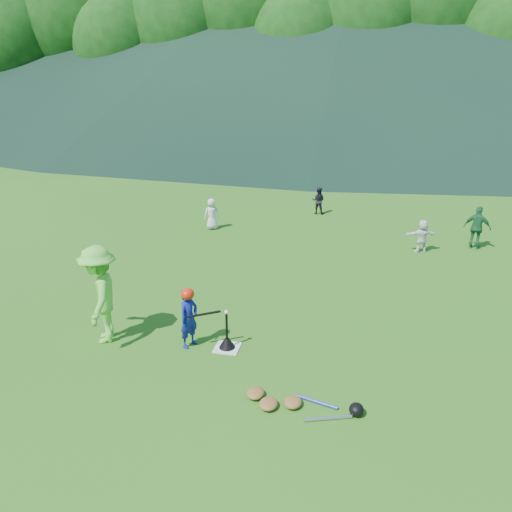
{
  "coord_description": "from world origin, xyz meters",
  "views": [
    {
      "loc": [
        2.21,
        -7.69,
        4.76
      ],
      "look_at": [
        0.0,
        2.5,
        0.9
      ],
      "focal_mm": 35.0,
      "sensor_mm": 36.0,
      "label": 1
    }
  ],
  "objects_px": {
    "fielder_b": "(318,201)",
    "fielder_c": "(477,228)",
    "home_plate": "(227,348)",
    "batter_child": "(189,318)",
    "fielder_a": "(212,214)",
    "fielder_d": "(422,236)",
    "adult_coach": "(100,295)",
    "batting_tee": "(227,342)",
    "equipment_pile": "(293,402)"
  },
  "relations": [
    {
      "from": "fielder_a",
      "to": "batting_tee",
      "type": "height_order",
      "value": "fielder_a"
    },
    {
      "from": "adult_coach",
      "to": "equipment_pile",
      "type": "relative_size",
      "value": 1.03
    },
    {
      "from": "home_plate",
      "to": "fielder_b",
      "type": "relative_size",
      "value": 0.47
    },
    {
      "from": "home_plate",
      "to": "fielder_d",
      "type": "relative_size",
      "value": 0.48
    },
    {
      "from": "fielder_c",
      "to": "fielder_d",
      "type": "relative_size",
      "value": 1.33
    },
    {
      "from": "fielder_a",
      "to": "equipment_pile",
      "type": "relative_size",
      "value": 0.55
    },
    {
      "from": "batter_child",
      "to": "adult_coach",
      "type": "xyz_separation_m",
      "value": [
        -1.65,
        -0.12,
        0.37
      ]
    },
    {
      "from": "equipment_pile",
      "to": "batting_tee",
      "type": "bearing_deg",
      "value": 134.98
    },
    {
      "from": "batter_child",
      "to": "fielder_a",
      "type": "relative_size",
      "value": 1.13
    },
    {
      "from": "fielder_c",
      "to": "batting_tee",
      "type": "distance_m",
      "value": 8.76
    },
    {
      "from": "batter_child",
      "to": "adult_coach",
      "type": "relative_size",
      "value": 0.61
    },
    {
      "from": "home_plate",
      "to": "fielder_c",
      "type": "relative_size",
      "value": 0.36
    },
    {
      "from": "home_plate",
      "to": "equipment_pile",
      "type": "xyz_separation_m",
      "value": [
        1.42,
        -1.42,
        0.06
      ]
    },
    {
      "from": "fielder_a",
      "to": "fielder_d",
      "type": "distance_m",
      "value": 6.42
    },
    {
      "from": "fielder_a",
      "to": "batting_tee",
      "type": "distance_m",
      "value": 7.45
    },
    {
      "from": "home_plate",
      "to": "equipment_pile",
      "type": "height_order",
      "value": "equipment_pile"
    },
    {
      "from": "batter_child",
      "to": "fielder_b",
      "type": "height_order",
      "value": "batter_child"
    },
    {
      "from": "batter_child",
      "to": "batting_tee",
      "type": "distance_m",
      "value": 0.82
    },
    {
      "from": "batting_tee",
      "to": "adult_coach",
      "type": "bearing_deg",
      "value": -175.8
    },
    {
      "from": "adult_coach",
      "to": "fielder_b",
      "type": "distance_m",
      "value": 10.26
    },
    {
      "from": "fielder_a",
      "to": "fielder_d",
      "type": "relative_size",
      "value": 1.07
    },
    {
      "from": "batter_child",
      "to": "fielder_c",
      "type": "relative_size",
      "value": 0.91
    },
    {
      "from": "fielder_b",
      "to": "equipment_pile",
      "type": "bearing_deg",
      "value": 99.15
    },
    {
      "from": "batting_tee",
      "to": "equipment_pile",
      "type": "height_order",
      "value": "batting_tee"
    },
    {
      "from": "batter_child",
      "to": "adult_coach",
      "type": "height_order",
      "value": "adult_coach"
    },
    {
      "from": "fielder_a",
      "to": "fielder_c",
      "type": "bearing_deg",
      "value": 147.02
    },
    {
      "from": "fielder_c",
      "to": "equipment_pile",
      "type": "bearing_deg",
      "value": 82.83
    },
    {
      "from": "home_plate",
      "to": "batter_child",
      "type": "relative_size",
      "value": 0.4
    },
    {
      "from": "fielder_b",
      "to": "fielder_c",
      "type": "distance_m",
      "value": 5.51
    },
    {
      "from": "fielder_d",
      "to": "batting_tee",
      "type": "height_order",
      "value": "fielder_d"
    },
    {
      "from": "batting_tee",
      "to": "equipment_pile",
      "type": "distance_m",
      "value": 2.0
    },
    {
      "from": "home_plate",
      "to": "equipment_pile",
      "type": "bearing_deg",
      "value": -45.02
    },
    {
      "from": "fielder_d",
      "to": "batting_tee",
      "type": "bearing_deg",
      "value": 40.28
    },
    {
      "from": "batting_tee",
      "to": "fielder_c",
      "type": "bearing_deg",
      "value": 51.28
    },
    {
      "from": "batter_child",
      "to": "fielder_c",
      "type": "bearing_deg",
      "value": -17.14
    },
    {
      "from": "adult_coach",
      "to": "fielder_c",
      "type": "distance_m",
      "value": 10.49
    },
    {
      "from": "fielder_d",
      "to": "fielder_a",
      "type": "bearing_deg",
      "value": -24.87
    },
    {
      "from": "fielder_b",
      "to": "fielder_c",
      "type": "bearing_deg",
      "value": 155.19
    },
    {
      "from": "home_plate",
      "to": "fielder_a",
      "type": "xyz_separation_m",
      "value": [
        -2.43,
        7.04,
        0.49
      ]
    },
    {
      "from": "batter_child",
      "to": "adult_coach",
      "type": "bearing_deg",
      "value": 118.89
    },
    {
      "from": "fielder_a",
      "to": "fielder_c",
      "type": "height_order",
      "value": "fielder_c"
    },
    {
      "from": "fielder_a",
      "to": "fielder_d",
      "type": "xyz_separation_m",
      "value": [
        6.36,
        -0.85,
        -0.03
      ]
    },
    {
      "from": "fielder_d",
      "to": "home_plate",
      "type": "bearing_deg",
      "value": 40.28
    },
    {
      "from": "batting_tee",
      "to": "fielder_d",
      "type": "bearing_deg",
      "value": 57.58
    },
    {
      "from": "batting_tee",
      "to": "equipment_pile",
      "type": "bearing_deg",
      "value": -45.02
    },
    {
      "from": "home_plate",
      "to": "fielder_d",
      "type": "height_order",
      "value": "fielder_d"
    },
    {
      "from": "fielder_c",
      "to": "batting_tee",
      "type": "bearing_deg",
      "value": 70.31
    },
    {
      "from": "adult_coach",
      "to": "home_plate",
      "type": "bearing_deg",
      "value": 74.22
    },
    {
      "from": "equipment_pile",
      "to": "fielder_a",
      "type": "bearing_deg",
      "value": 114.45
    },
    {
      "from": "home_plate",
      "to": "batter_child",
      "type": "height_order",
      "value": "batter_child"
    }
  ]
}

